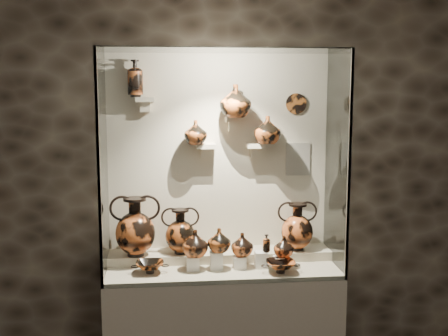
% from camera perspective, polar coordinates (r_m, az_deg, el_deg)
% --- Properties ---
extents(wall_back, '(5.00, 0.02, 3.20)m').
position_cam_1_polar(wall_back, '(4.34, -0.58, 1.05)').
color(wall_back, black).
rests_on(wall_back, ground).
extents(plinth, '(1.70, 0.60, 0.80)m').
position_cam_1_polar(plinth, '(4.35, -0.15, -15.38)').
color(plinth, beige).
rests_on(plinth, floor).
extents(front_tier, '(1.68, 0.58, 0.03)m').
position_cam_1_polar(front_tier, '(4.20, -0.15, -10.18)').
color(front_tier, '#BFB194').
rests_on(front_tier, plinth).
extents(rear_tier, '(1.70, 0.25, 0.10)m').
position_cam_1_polar(rear_tier, '(4.35, -0.39, -9.02)').
color(rear_tier, '#BFB194').
rests_on(rear_tier, plinth).
extents(back_panel, '(1.70, 0.03, 1.60)m').
position_cam_1_polar(back_panel, '(4.33, -0.58, 1.05)').
color(back_panel, beige).
rests_on(back_panel, plinth).
extents(glass_front, '(1.70, 0.01, 1.60)m').
position_cam_1_polar(glass_front, '(3.73, 0.30, -0.11)').
color(glass_front, white).
rests_on(glass_front, plinth).
extents(glass_left, '(0.01, 0.60, 1.60)m').
position_cam_1_polar(glass_left, '(4.03, -12.22, 0.32)').
color(glass_left, white).
rests_on(glass_left, plinth).
extents(glass_right, '(0.01, 0.60, 1.60)m').
position_cam_1_polar(glass_right, '(4.19, 11.43, 0.64)').
color(glass_right, white).
rests_on(glass_right, plinth).
extents(glass_top, '(1.70, 0.60, 0.01)m').
position_cam_1_polar(glass_top, '(4.00, -0.16, 11.89)').
color(glass_top, white).
rests_on(glass_top, back_panel).
extents(frame_post_left, '(0.02, 0.02, 1.60)m').
position_cam_1_polar(frame_post_left, '(3.74, -12.61, -0.28)').
color(frame_post_left, gray).
rests_on(frame_post_left, plinth).
extents(frame_post_right, '(0.02, 0.02, 1.60)m').
position_cam_1_polar(frame_post_right, '(3.92, 12.60, 0.09)').
color(frame_post_right, gray).
rests_on(frame_post_right, plinth).
extents(pedestal_a, '(0.09, 0.09, 0.10)m').
position_cam_1_polar(pedestal_a, '(4.12, -3.18, -9.62)').
color(pedestal_a, white).
rests_on(pedestal_a, front_tier).
extents(pedestal_b, '(0.09, 0.09, 0.13)m').
position_cam_1_polar(pedestal_b, '(4.12, -0.78, -9.36)').
color(pedestal_b, white).
rests_on(pedestal_b, front_tier).
extents(pedestal_c, '(0.09, 0.09, 0.09)m').
position_cam_1_polar(pedestal_c, '(4.15, 1.59, -9.55)').
color(pedestal_c, white).
rests_on(pedestal_c, front_tier).
extents(pedestal_d, '(0.09, 0.09, 0.12)m').
position_cam_1_polar(pedestal_d, '(4.17, 3.80, -9.27)').
color(pedestal_d, white).
rests_on(pedestal_d, front_tier).
extents(pedestal_e, '(0.09, 0.09, 0.08)m').
position_cam_1_polar(pedestal_e, '(4.20, 5.71, -9.45)').
color(pedestal_e, white).
rests_on(pedestal_e, front_tier).
extents(bracket_ul, '(0.14, 0.12, 0.04)m').
position_cam_1_polar(bracket_ul, '(4.21, -8.02, 6.90)').
color(bracket_ul, beige).
rests_on(bracket_ul, back_panel).
extents(bracket_ca, '(0.14, 0.12, 0.04)m').
position_cam_1_polar(bracket_ca, '(4.24, -1.83, 2.25)').
color(bracket_ca, beige).
rests_on(bracket_ca, back_panel).
extents(bracket_cb, '(0.10, 0.12, 0.04)m').
position_cam_1_polar(bracket_cb, '(4.24, 0.86, 4.96)').
color(bracket_cb, beige).
rests_on(bracket_cb, back_panel).
extents(bracket_cc, '(0.14, 0.12, 0.04)m').
position_cam_1_polar(bracket_cc, '(4.28, 3.25, 2.30)').
color(bracket_cc, beige).
rests_on(bracket_cc, back_panel).
extents(amphora_left, '(0.36, 0.36, 0.44)m').
position_cam_1_polar(amphora_left, '(4.21, -9.01, -5.90)').
color(amphora_left, '#C35925').
rests_on(amphora_left, rear_tier).
extents(amphora_mid, '(0.28, 0.28, 0.34)m').
position_cam_1_polar(amphora_mid, '(4.25, -4.45, -6.40)').
color(amphora_mid, '#A64C1D').
rests_on(amphora_mid, rear_tier).
extents(amphora_right, '(0.38, 0.38, 0.37)m').
position_cam_1_polar(amphora_right, '(4.36, 7.44, -5.91)').
color(amphora_right, '#C35925').
rests_on(amphora_right, rear_tier).
extents(jug_a, '(0.23, 0.23, 0.20)m').
position_cam_1_polar(jug_a, '(4.07, -2.95, -7.64)').
color(jug_a, '#C35925').
rests_on(jug_a, pedestal_a).
extents(jug_b, '(0.20, 0.20, 0.17)m').
position_cam_1_polar(jug_b, '(4.08, -0.50, -7.34)').
color(jug_b, '#A64C1D').
rests_on(jug_b, pedestal_b).
extents(jug_c, '(0.18, 0.18, 0.17)m').
position_cam_1_polar(jug_c, '(4.13, 1.85, -7.76)').
color(jug_c, '#C35925').
rests_on(jug_c, pedestal_c).
extents(jug_e, '(0.20, 0.20, 0.16)m').
position_cam_1_polar(jug_e, '(4.15, 6.08, -7.94)').
color(jug_e, '#C35925').
rests_on(jug_e, pedestal_e).
extents(lekythos_small, '(0.08, 0.08, 0.15)m').
position_cam_1_polar(lekythos_small, '(4.12, 4.33, -7.52)').
color(lekythos_small, '#A64C1D').
rests_on(lekythos_small, pedestal_d).
extents(kylix_left, '(0.31, 0.28, 0.10)m').
position_cam_1_polar(kylix_left, '(4.08, -7.53, -9.84)').
color(kylix_left, '#A64C1D').
rests_on(kylix_left, front_tier).
extents(kylix_right, '(0.33, 0.31, 0.11)m').
position_cam_1_polar(kylix_right, '(4.07, 5.77, -9.81)').
color(kylix_right, '#C35925').
rests_on(kylix_right, front_tier).
extents(lekythos_tall, '(0.12, 0.12, 0.31)m').
position_cam_1_polar(lekythos_tall, '(4.20, -9.01, 9.22)').
color(lekythos_tall, '#C35925').
rests_on(lekythos_tall, bracket_ul).
extents(ovoid_vase_a, '(0.23, 0.23, 0.18)m').
position_cam_1_polar(ovoid_vase_a, '(4.19, -2.90, 3.65)').
color(ovoid_vase_a, '#A64C1D').
rests_on(ovoid_vase_a, bracket_ca).
extents(ovoid_vase_b, '(0.31, 0.31, 0.24)m').
position_cam_1_polar(ovoid_vase_b, '(4.17, 1.18, 6.83)').
color(ovoid_vase_b, '#A64C1D').
rests_on(ovoid_vase_b, bracket_cb).
extents(ovoid_vase_c, '(0.25, 0.25, 0.21)m').
position_cam_1_polar(ovoid_vase_c, '(4.24, 4.44, 3.88)').
color(ovoid_vase_c, '#A64C1D').
rests_on(ovoid_vase_c, bracket_cc).
extents(wall_plate, '(0.16, 0.02, 0.16)m').
position_cam_1_polar(wall_plate, '(4.37, 7.34, 6.49)').
color(wall_plate, '#A45520').
rests_on(wall_plate, back_panel).
extents(info_placard, '(0.19, 0.01, 0.26)m').
position_cam_1_polar(info_placard, '(4.42, 7.51, 0.90)').
color(info_placard, beige).
rests_on(info_placard, back_panel).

